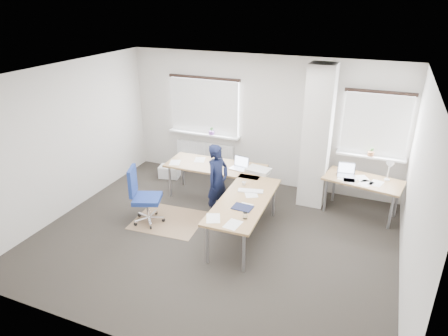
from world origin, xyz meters
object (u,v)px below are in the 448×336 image
at_px(desk_main, 231,183).
at_px(task_chair, 146,207).
at_px(desk_side, 363,182).
at_px(person, 218,181).

xyz_separation_m(desk_main, task_chair, (-1.37, -0.81, -0.39)).
xyz_separation_m(desk_side, person, (-2.50, -1.07, 0.03)).
bearing_deg(person, task_chair, 139.30).
distance_m(desk_main, task_chair, 1.63).
distance_m(desk_main, desk_side, 2.48).
height_order(desk_side, person, person).
height_order(task_chair, person, person).
bearing_deg(task_chair, desk_side, 5.95).
xyz_separation_m(desk_main, desk_side, (2.26, 1.00, -0.01)).
height_order(desk_main, task_chair, task_chair).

